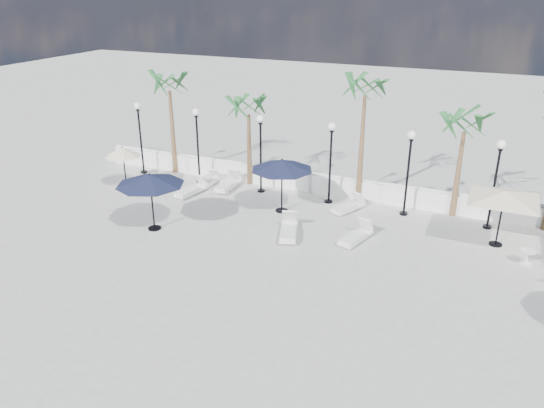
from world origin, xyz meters
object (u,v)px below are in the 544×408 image
at_px(lounger_1, 224,185).
at_px(parasol_navy_mid, 282,165).
at_px(lounger_4, 356,236).
at_px(parasol_cream_small, 123,153).
at_px(lounger_2, 191,189).
at_px(lounger_5, 289,230).
at_px(parasol_cream_sq_a, 505,191).
at_px(parasol_navy_left, 150,180).
at_px(lounger_0, 228,184).
at_px(lounger_3, 209,181).
at_px(lounger_6, 349,206).

xyz_separation_m(lounger_1, parasol_navy_mid, (3.69, -1.37, 1.99)).
relative_size(lounger_4, parasol_cream_small, 0.90).
relative_size(lounger_2, lounger_5, 0.96).
distance_m(parasol_cream_sq_a, parasol_cream_small, 17.29).
xyz_separation_m(lounger_2, parasol_cream_sq_a, (13.88, 0.13, 2.04)).
distance_m(parasol_navy_left, parasol_cream_small, 5.28).
bearing_deg(lounger_4, lounger_0, 172.29).
bearing_deg(parasol_navy_mid, lounger_1, 159.62).
bearing_deg(lounger_2, lounger_0, 56.49).
height_order(lounger_4, parasol_navy_left, parasol_navy_left).
bearing_deg(parasol_cream_sq_a, lounger_2, -179.44).
xyz_separation_m(parasol_navy_left, parasol_cream_sq_a, (13.23, 4.14, 0.09)).
bearing_deg(lounger_2, lounger_3, 92.43).
xyz_separation_m(parasol_navy_left, parasol_navy_mid, (4.19, 3.85, 0.00)).
relative_size(lounger_3, lounger_6, 0.90).
relative_size(lounger_1, parasol_navy_left, 0.60).
height_order(lounger_4, lounger_6, lounger_4).
bearing_deg(parasol_navy_left, lounger_3, 94.99).
bearing_deg(lounger_2, lounger_6, 17.67).
bearing_deg(lounger_4, parasol_cream_small, -170.07).
relative_size(lounger_5, lounger_6, 1.12).
distance_m(lounger_3, parasol_cream_sq_a, 13.91).
height_order(lounger_2, lounger_3, lounger_2).
distance_m(lounger_5, lounger_6, 3.75).
bearing_deg(parasol_cream_sq_a, parasol_navy_left, -162.62).
xyz_separation_m(lounger_3, parasol_navy_left, (0.47, -5.39, 1.98)).
bearing_deg(parasol_cream_small, lounger_2, 10.41).
bearing_deg(lounger_5, lounger_4, -5.28).
distance_m(lounger_2, lounger_4, 8.89).
bearing_deg(lounger_6, parasol_navy_left, -119.86).
height_order(lounger_3, parasol_navy_left, parasol_navy_left).
height_order(parasol_navy_left, parasol_cream_sq_a, parasol_navy_left).
xyz_separation_m(lounger_0, lounger_6, (6.31, -0.34, -0.02)).
relative_size(lounger_2, lounger_6, 1.08).
bearing_deg(lounger_1, lounger_5, -59.88).
bearing_deg(parasol_navy_left, lounger_1, 84.48).
height_order(lounger_0, parasol_navy_left, parasol_navy_left).
distance_m(lounger_4, parasol_navy_mid, 4.62).
relative_size(lounger_2, parasol_navy_left, 0.72).
bearing_deg(lounger_0, lounger_4, -23.63).
bearing_deg(lounger_4, lounger_5, -151.82).
relative_size(lounger_6, parasol_navy_mid, 0.67).
bearing_deg(lounger_0, parasol_cream_small, -157.56).
height_order(lounger_1, lounger_5, lounger_5).
xyz_separation_m(lounger_0, parasol_navy_left, (-0.66, -5.40, 1.95)).
relative_size(lounger_4, parasol_cream_sq_a, 0.39).
bearing_deg(lounger_2, lounger_5, -11.43).
bearing_deg(lounger_0, parasol_navy_left, -97.71).
distance_m(lounger_1, lounger_5, 6.06).
bearing_deg(lounger_4, parasol_navy_left, -149.11).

